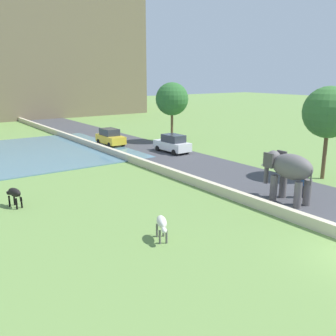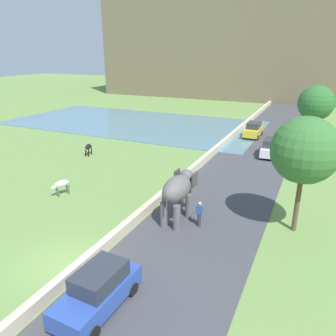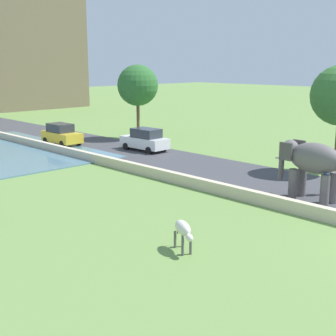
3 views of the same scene
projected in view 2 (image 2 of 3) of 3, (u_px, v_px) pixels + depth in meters
ground_plane at (63, 264)px, 16.08m from camera, size 220.00×220.00×0.00m
road_surface at (250, 161)px, 31.12m from camera, size 7.00×120.00×0.06m
barrier_wall at (205, 158)px, 30.84m from camera, size 0.40×110.00×0.62m
lake at (133, 123)px, 47.48m from camera, size 36.00×18.00×0.08m
hill_distant at (253, 45)px, 75.70m from camera, size 64.00×28.00×22.57m
elephant at (178, 190)px, 19.48m from camera, size 1.49×3.48×2.99m
person_beside_elephant at (199, 214)px, 19.17m from camera, size 0.36×0.22×1.63m
car_blue at (98, 290)px, 13.01m from camera, size 1.91×4.06×1.80m
car_white at (271, 148)px, 32.17m from camera, size 1.93×4.07×1.80m
car_yellow at (253, 130)px, 39.48m from camera, size 1.80×4.00×1.80m
cow_white at (61, 185)px, 23.45m from camera, size 0.88×1.40×1.15m
cow_black at (88, 147)px, 32.57m from camera, size 0.73×1.42×1.15m
tree_near at (316, 103)px, 33.52m from camera, size 3.63×3.63×6.67m
tree_mid at (305, 151)px, 17.47m from camera, size 3.68×3.68×6.71m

